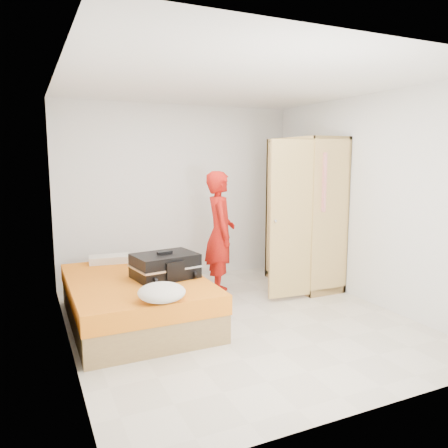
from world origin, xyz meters
name	(u,v)px	position (x,y,z in m)	size (l,w,h in m)	color
room	(239,206)	(0.00, 0.00, 1.30)	(4.00, 4.02, 2.60)	beige
bed	(136,299)	(-1.05, 0.46, 0.25)	(1.42, 2.02, 0.50)	olive
wardrobe	(303,217)	(1.45, 0.86, 1.00)	(1.17, 1.20, 2.10)	tan
person	(220,234)	(0.22, 0.98, 0.83)	(0.60, 0.40, 1.65)	red
suitcase	(165,266)	(-0.74, 0.34, 0.63)	(0.76, 0.61, 0.30)	black
round_cushion	(162,292)	(-1.02, -0.43, 0.59)	(0.45, 0.45, 0.17)	beige
pillow	(110,259)	(-1.18, 1.31, 0.55)	(0.50, 0.26, 0.09)	beige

